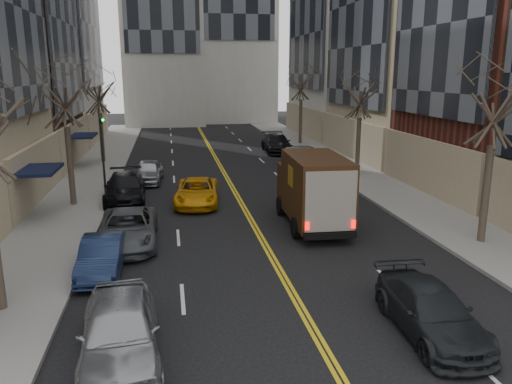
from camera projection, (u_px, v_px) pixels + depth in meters
sidewalk_left at (90, 178)px, 32.93m from camera, size 4.00×66.00×0.15m
sidewalk_right at (349, 169)px, 35.95m from camera, size 4.00×66.00×0.15m
tree_lf_mid at (63, 79)px, 24.72m from camera, size 3.20×3.20×8.91m
tree_lf_far at (98, 84)px, 37.29m from camera, size 3.20×3.20×8.12m
tree_rt_near at (498, 85)px, 19.09m from camera, size 3.20×3.20×8.71m
tree_rt_mid at (361, 83)px, 32.56m from camera, size 3.20×3.20×8.32m
tree_rt_far at (302, 73)px, 46.77m from camera, size 3.20×3.20×9.11m
traffic_signal at (102, 147)px, 27.76m from camera, size 0.29×0.26×4.70m
ups_truck at (313, 190)px, 22.65m from camera, size 2.70×6.19×3.34m
observer_sedan at (431, 311)px, 13.48m from camera, size 1.98×4.58×1.31m
taxi at (197, 192)px, 26.66m from camera, size 2.72×5.03×1.34m
pedestrian at (304, 216)px, 21.56m from camera, size 0.43×0.64×1.71m
parked_lf_a at (120, 330)px, 12.19m from camera, size 2.24×4.85×1.61m
parked_lf_b at (102, 256)px, 17.50m from camera, size 1.40×3.92×1.29m
parked_lf_c at (128, 229)px, 20.38m from camera, size 2.36×5.04×1.39m
parked_lf_d at (125, 188)px, 27.14m from camera, size 2.36×5.35×1.53m
parked_lf_e at (148, 171)px, 31.85m from camera, size 2.00×4.30×1.43m
parked_rt_a at (300, 160)px, 35.17m from camera, size 1.99×5.05×1.64m
parked_rt_b at (305, 156)px, 37.38m from camera, size 2.55×5.29×1.45m
parked_rt_c at (277, 143)px, 43.56m from camera, size 2.49×5.59×1.59m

